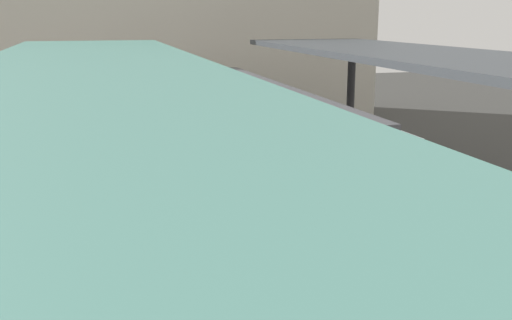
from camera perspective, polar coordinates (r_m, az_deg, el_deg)
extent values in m
plane|color=#383835|center=(10.87, 7.17, -13.98)|extent=(80.00, 80.00, 0.00)
cube|color=#ADA8A0|center=(9.93, -14.07, -13.87)|extent=(4.40, 28.00, 1.00)
cube|color=#ADA8A0|center=(12.52, 23.73, -8.71)|extent=(4.40, 28.00, 1.00)
cube|color=#423F3D|center=(10.82, 7.19, -13.51)|extent=(3.20, 28.00, 0.20)
cube|color=slate|center=(10.51, 3.49, -13.25)|extent=(0.08, 28.00, 0.14)
cube|color=slate|center=(11.02, 10.76, -12.13)|extent=(0.08, 28.00, 0.14)
cube|color=#ADADB2|center=(15.27, -0.63, 0.98)|extent=(2.70, 12.22, 2.90)
cube|color=silver|center=(9.76, 8.74, -7.66)|extent=(2.65, 0.08, 2.60)
cube|color=black|center=(14.91, -5.73, 1.97)|extent=(0.04, 11.24, 0.76)
cube|color=black|center=(15.60, 4.24, 2.53)|extent=(0.04, 11.24, 0.76)
cube|color=#515156|center=(15.00, -0.65, 6.76)|extent=(2.16, 11.60, 0.20)
cylinder|color=#333335|center=(16.72, -15.32, 4.74)|extent=(0.24, 0.24, 3.09)
cube|color=slate|center=(10.27, -15.53, 8.45)|extent=(4.18, 21.00, 0.16)
cylinder|color=#333335|center=(18.37, 9.20, 5.80)|extent=(0.24, 0.24, 3.07)
cube|color=#3D4247|center=(12.78, 21.38, 8.86)|extent=(4.18, 21.00, 0.16)
cube|color=black|center=(13.17, 11.41, -3.43)|extent=(0.08, 0.32, 0.40)
cube|color=black|center=(13.69, 15.53, -3.01)|extent=(0.08, 0.32, 0.40)
cube|color=#4C3823|center=(13.36, 13.56, -2.28)|extent=(1.40, 0.40, 0.06)
cube|color=#4C3823|center=(13.45, 13.25, -1.13)|extent=(1.40, 0.06, 0.40)
cylinder|color=maroon|center=(12.07, 14.99, -4.26)|extent=(0.44, 0.44, 0.80)
cylinder|color=maroon|center=(15.92, -18.84, -0.19)|extent=(0.28, 0.28, 0.79)
cylinder|color=maroon|center=(15.77, -19.03, 2.22)|extent=(0.36, 0.36, 0.58)
sphere|color=#936B4C|center=(15.70, -19.14, 3.64)|extent=(0.22, 0.22, 0.22)
cube|color=beige|center=(29.13, -7.51, 14.62)|extent=(18.00, 6.00, 11.00)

